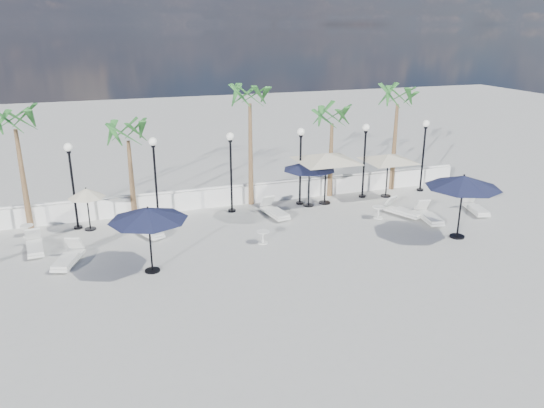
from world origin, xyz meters
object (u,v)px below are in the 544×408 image
object	(u,v)px
parasol_navy_mid	(309,166)
lounger_1	(68,258)
parasol_cream_sq_a	(326,153)
lounger_5	(429,216)
parasol_navy_left	(148,214)
parasol_cream_small	(86,194)
lounger_6	(403,211)
lounger_2	(35,246)
parasol_cream_sq_b	(389,155)
lounger_3	(148,231)
parasol_navy_right	(464,182)
lounger_7	(476,208)
lounger_4	(275,211)

from	to	relation	value
parasol_navy_mid	lounger_1	bearing A→B (deg)	-163.20
parasol_navy_mid	parasol_cream_sq_a	distance (m)	1.06
lounger_5	parasol_cream_sq_a	world-z (taller)	parasol_cream_sq_a
lounger_5	parasol_navy_left	bearing A→B (deg)	-164.78
parasol_cream_small	parasol_navy_left	bearing A→B (deg)	-67.71
lounger_6	parasol_cream_sq_a	distance (m)	4.57
lounger_6	parasol_cream_small	distance (m)	14.31
lounger_2	lounger_6	bearing A→B (deg)	-10.33
parasol_cream_sq_a	parasol_cream_sq_b	size ratio (longest dim) A/B	1.17
lounger_2	lounger_3	distance (m)	4.46
lounger_1	parasol_navy_right	size ratio (longest dim) A/B	0.66
lounger_2	lounger_3	bearing A→B (deg)	-3.13
lounger_2	lounger_3	size ratio (longest dim) A/B	1.02
lounger_6	parasol_navy_left	size ratio (longest dim) A/B	0.70
parasol_navy_mid	parasol_cream_sq_a	size ratio (longest dim) A/B	0.46
lounger_3	parasol_navy_mid	world-z (taller)	parasol_navy_mid
lounger_2	parasol_cream_sq_a	xyz separation A→B (m)	(13.32, 1.82, 2.34)
lounger_7	parasol_navy_mid	world-z (taller)	parasol_navy_mid
lounger_3	lounger_5	distance (m)	12.55
parasol_cream_sq_b	lounger_5	bearing A→B (deg)	-90.43
lounger_6	parasol_navy_mid	xyz separation A→B (m)	(-3.65, 2.73, 1.81)
lounger_5	parasol_navy_mid	xyz separation A→B (m)	(-4.38, 3.77, 1.80)
lounger_3	parasol_cream_sq_a	xyz separation A→B (m)	(8.87, 1.54, 2.35)
lounger_6	parasol_navy_right	bearing A→B (deg)	-100.52
lounger_5	parasol_cream_sq_b	bearing A→B (deg)	99.23
lounger_5	parasol_cream_sq_a	xyz separation A→B (m)	(-3.46, 3.87, 2.32)
parasol_navy_right	lounger_2	bearing A→B (deg)	166.30
parasol_cream_sq_a	parasol_cream_sq_b	world-z (taller)	parasol_cream_sq_a
lounger_2	parasol_navy_right	world-z (taller)	parasol_navy_right
lounger_3	parasol_cream_small	world-z (taller)	parasol_cream_small
lounger_1	parasol_cream_sq_b	xyz separation A→B (m)	(15.53, 3.46, 2.00)
parasol_cream_small	lounger_1	bearing A→B (deg)	-103.35
lounger_4	lounger_1	bearing A→B (deg)	-173.02
lounger_3	parasol_cream_sq_b	xyz separation A→B (m)	(12.37, 1.54, 2.02)
lounger_1	parasol_navy_left	xyz separation A→B (m)	(2.91, -1.64, 1.96)
parasol_navy_mid	lounger_4	bearing A→B (deg)	-156.58
lounger_2	parasol_navy_left	size ratio (longest dim) A/B	0.67
parasol_navy_mid	parasol_cream_sq_b	size ratio (longest dim) A/B	0.54
lounger_2	parasol_navy_right	size ratio (longest dim) A/B	0.61
lounger_1	parasol_cream_sq_b	bearing A→B (deg)	31.87
lounger_5	parasol_navy_right	xyz separation A→B (m)	(0.01, -2.05, 2.18)
lounger_7	parasol_cream_sq_a	world-z (taller)	parasol_cream_sq_a
lounger_2	lounger_5	distance (m)	16.91
lounger_1	lounger_7	distance (m)	18.31
parasol_cream_small	lounger_7	bearing A→B (deg)	-11.63
lounger_6	parasol_cream_sq_a	xyz separation A→B (m)	(-2.74, 2.82, 2.33)
parasol_navy_right	parasol_cream_sq_a	world-z (taller)	parasol_cream_sq_a
lounger_1	parasol_navy_left	distance (m)	3.87
lounger_1	lounger_2	bearing A→B (deg)	147.53
parasol_cream_sq_b	parasol_cream_sq_a	bearing A→B (deg)	-180.00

